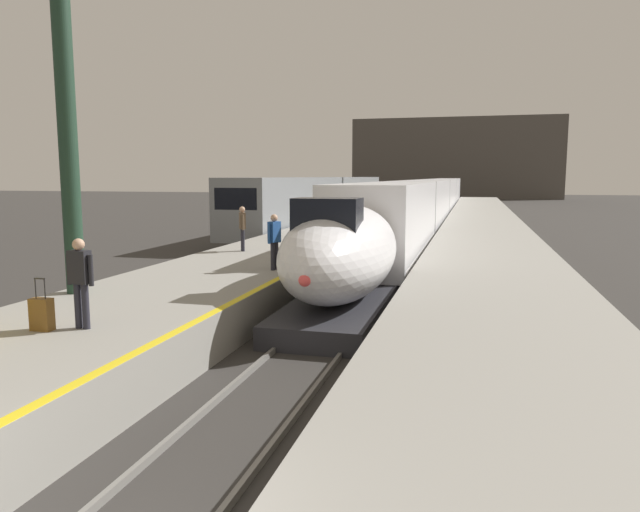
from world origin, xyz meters
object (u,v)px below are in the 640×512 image
(station_column_mid, at_px, (63,49))
(passenger_mid_platform, at_px, (242,225))
(passenger_far_waiting, at_px, (274,237))
(rolling_suitcase, at_px, (42,314))
(regional_train_adjacent, at_px, (325,198))
(highspeed_train_main, at_px, (431,200))
(passenger_near_edge, at_px, (80,276))

(station_column_mid, height_order, passenger_mid_platform, station_column_mid)
(station_column_mid, bearing_deg, passenger_far_waiting, 52.27)
(rolling_suitcase, bearing_deg, passenger_far_waiting, 76.73)
(regional_train_adjacent, height_order, rolling_suitcase, regional_train_adjacent)
(regional_train_adjacent, xyz_separation_m, rolling_suitcase, (3.90, -36.53, -0.77))
(station_column_mid, distance_m, passenger_far_waiting, 7.47)
(highspeed_train_main, height_order, passenger_mid_platform, highspeed_train_main)
(passenger_mid_platform, bearing_deg, regional_train_adjacent, 97.07)
(highspeed_train_main, relative_size, station_column_mid, 7.91)
(rolling_suitcase, bearing_deg, passenger_mid_platform, 94.01)
(highspeed_train_main, xyz_separation_m, passenger_mid_platform, (-5.02, -28.19, 0.07))
(rolling_suitcase, bearing_deg, passenger_near_edge, 25.66)
(station_column_mid, xyz_separation_m, passenger_near_edge, (2.33, -2.90, -4.75))
(passenger_mid_platform, xyz_separation_m, passenger_far_waiting, (2.65, -3.98, 0.00))
(passenger_far_waiting, bearing_deg, highspeed_train_main, 85.78)
(passenger_near_edge, height_order, rolling_suitcase, passenger_near_edge)
(highspeed_train_main, bearing_deg, station_column_mid, -99.13)
(regional_train_adjacent, height_order, passenger_near_edge, regional_train_adjacent)
(highspeed_train_main, distance_m, passenger_far_waiting, 32.25)
(highspeed_train_main, distance_m, regional_train_adjacent, 8.78)
(regional_train_adjacent, height_order, passenger_mid_platform, regional_train_adjacent)
(station_column_mid, xyz_separation_m, rolling_suitcase, (1.70, -3.20, -5.43))
(highspeed_train_main, distance_m, passenger_near_edge, 39.78)
(passenger_near_edge, bearing_deg, highspeed_train_main, 84.85)
(highspeed_train_main, relative_size, passenger_mid_platform, 44.87)
(regional_train_adjacent, bearing_deg, highspeed_train_main, 22.70)
(highspeed_train_main, height_order, station_column_mid, station_column_mid)
(passenger_near_edge, distance_m, passenger_mid_platform, 11.52)
(regional_train_adjacent, xyz_separation_m, station_column_mid, (2.20, -33.34, 4.66))
(station_column_mid, distance_m, passenger_mid_platform, 9.80)
(highspeed_train_main, bearing_deg, passenger_far_waiting, -94.22)
(station_column_mid, bearing_deg, passenger_near_edge, -51.15)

